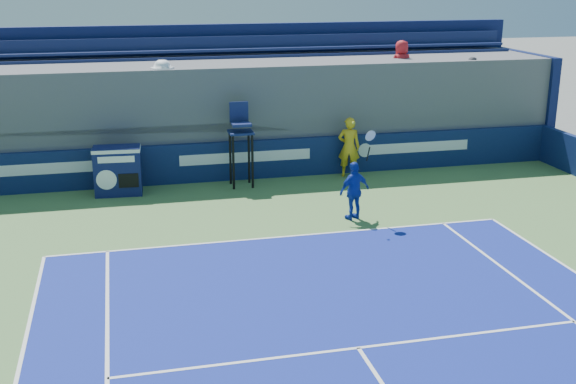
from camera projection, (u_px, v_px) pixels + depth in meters
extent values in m
imported|color=gold|center=(349.00, 147.00, 22.10)|extent=(0.78, 0.63, 1.86)
cube|color=white|center=(284.00, 237.00, 17.23)|extent=(10.97, 0.07, 0.00)
cube|color=white|center=(358.00, 348.00, 12.13)|extent=(8.23, 0.07, 0.00)
cube|color=#0C1B48|center=(245.00, 160.00, 21.91)|extent=(20.40, 0.20, 1.20)
cube|color=white|center=(38.00, 169.00, 20.45)|extent=(3.20, 0.01, 0.32)
cube|color=white|center=(246.00, 157.00, 21.78)|extent=(4.00, 0.01, 0.32)
cube|color=white|center=(415.00, 147.00, 23.00)|extent=(3.60, 0.01, 0.32)
cylinder|color=white|center=(365.00, 150.00, 22.63)|extent=(0.44, 0.01, 0.44)
cube|color=#0F174C|center=(118.00, 171.00, 20.36)|extent=(1.34, 0.78, 1.40)
cube|color=white|center=(116.00, 149.00, 20.18)|extent=(1.36, 0.81, 0.10)
cylinder|color=white|center=(106.00, 180.00, 20.02)|extent=(0.56, 0.06, 0.56)
cube|color=black|center=(129.00, 181.00, 20.13)|extent=(0.55, 0.06, 0.40)
cube|color=white|center=(116.00, 160.00, 19.90)|extent=(1.00, 0.08, 0.18)
cylinder|color=black|center=(233.00, 163.00, 20.81)|extent=(0.07, 0.07, 1.60)
cylinder|color=black|center=(252.00, 162.00, 20.94)|extent=(0.07, 0.07, 1.60)
cylinder|color=black|center=(230.00, 158.00, 21.33)|extent=(0.07, 0.07, 1.60)
cylinder|color=black|center=(249.00, 157.00, 21.46)|extent=(0.07, 0.07, 1.60)
cube|color=#0F1B4D|center=(241.00, 132.00, 20.89)|extent=(0.70, 0.70, 0.06)
cube|color=navy|center=(241.00, 124.00, 20.73)|extent=(0.55, 0.45, 0.08)
cube|color=#141D4C|center=(239.00, 112.00, 20.97)|extent=(0.55, 0.06, 0.60)
imported|color=#1532AC|center=(354.00, 191.00, 18.27)|extent=(0.96, 0.63, 1.51)
cylinder|color=black|center=(368.00, 154.00, 18.11)|extent=(0.07, 0.16, 0.39)
torus|color=silver|center=(370.00, 136.00, 17.91)|extent=(0.31, 0.18, 0.29)
cylinder|color=silver|center=(370.00, 136.00, 17.91)|extent=(0.26, 0.14, 0.24)
sphere|color=yellow|center=(353.00, 123.00, 17.60)|extent=(0.07, 0.07, 0.07)
cube|color=#56575C|center=(234.00, 113.00, 23.36)|extent=(20.40, 3.60, 3.38)
cube|color=#56575C|center=(242.00, 128.00, 22.17)|extent=(20.40, 0.90, 0.55)
cube|color=#141F4D|center=(242.00, 114.00, 21.94)|extent=(20.00, 0.45, 0.08)
cube|color=#141F4D|center=(240.00, 106.00, 22.11)|extent=(20.00, 0.06, 0.45)
cube|color=#56575C|center=(236.00, 106.00, 22.85)|extent=(20.40, 0.90, 0.55)
cube|color=#141F4D|center=(237.00, 91.00, 22.62)|extent=(20.00, 0.45, 0.08)
cube|color=#141F4D|center=(235.00, 84.00, 22.79)|extent=(20.00, 0.06, 0.45)
cube|color=#56575C|center=(231.00, 84.00, 23.52)|extent=(20.40, 0.90, 0.55)
cube|color=#141F4D|center=(232.00, 70.00, 23.29)|extent=(20.00, 0.45, 0.08)
cube|color=#141F4D|center=(230.00, 63.00, 23.47)|extent=(20.00, 0.06, 0.45)
cube|color=#56575C|center=(227.00, 64.00, 24.20)|extent=(20.40, 0.90, 0.55)
cube|color=#141F4D|center=(227.00, 50.00, 23.97)|extent=(20.00, 0.45, 0.08)
cube|color=#141F4D|center=(226.00, 43.00, 24.14)|extent=(20.00, 0.06, 0.45)
cube|color=#0C1647|center=(225.00, 89.00, 25.03)|extent=(20.80, 0.30, 4.40)
cube|color=#0C1647|center=(522.00, 100.00, 25.66)|extent=(0.30, 3.90, 3.40)
imported|color=white|center=(164.00, 92.00, 21.25)|extent=(1.27, 0.81, 1.86)
imported|color=teal|center=(267.00, 93.00, 21.99)|extent=(0.92, 0.40, 1.55)
imported|color=red|center=(401.00, 65.00, 23.70)|extent=(0.84, 0.58, 1.63)
imported|color=black|center=(470.00, 83.00, 23.47)|extent=(0.67, 0.49, 1.69)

